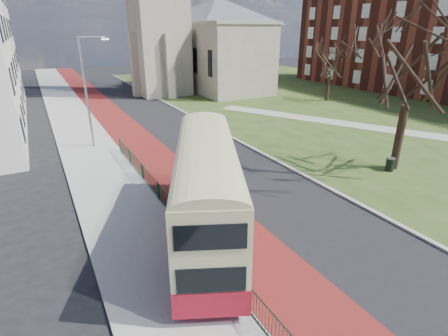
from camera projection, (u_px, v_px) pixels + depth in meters
ground at (282, 254)px, 14.32m from camera, size 160.00×160.00×0.00m
road_carriageway at (160, 131)px, 31.32m from camera, size 9.00×120.00×0.01m
bus_lane at (130, 135)px, 30.13m from camera, size 3.40×120.00×0.01m
pavement_west at (83, 141)px, 28.45m from camera, size 4.00×120.00×0.12m
kerb_west at (109, 137)px, 29.32m from camera, size 0.25×120.00×0.13m
kerb_east at (198, 120)px, 34.95m from camera, size 0.25×80.00×0.13m
grass_green at (343, 102)px, 43.70m from camera, size 40.00×80.00×0.04m
footpath at (394, 131)px, 31.24m from camera, size 18.84×32.82×0.03m
pedestrian_railing at (179, 216)px, 16.08m from camera, size 0.07×24.00×1.12m
brick_terrace at (439, 43)px, 45.69m from camera, size 10.30×44.30×13.50m
streetlamp at (88, 87)px, 25.40m from camera, size 2.13×0.18×8.00m
bus at (207, 187)px, 14.56m from camera, size 6.38×10.33×4.29m
winter_tree_near at (416, 50)px, 20.23m from camera, size 8.36×8.36×10.69m
winter_tree_far at (331, 57)px, 42.18m from camera, size 5.43×5.43×7.65m
litter_bin at (390, 164)px, 22.38m from camera, size 0.71×0.71×0.88m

